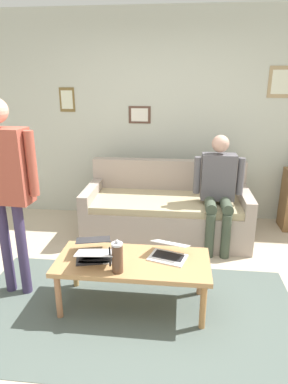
{
  "coord_description": "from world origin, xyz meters",
  "views": [
    {
      "loc": [
        -0.33,
        2.33,
        1.86
      ],
      "look_at": [
        0.01,
        -0.77,
        0.8
      ],
      "focal_mm": 31.43,
      "sensor_mm": 36.0,
      "label": 1
    }
  ],
  "objects_px": {
    "couch": "(166,212)",
    "laptop_center": "(169,252)",
    "person_standing": "(4,176)",
    "coffee_table": "(133,265)",
    "laptop_left": "(98,255)",
    "laptop_right": "(94,251)",
    "french_press": "(117,257)",
    "person_seated": "(218,186)"
  },
  "relations": [
    {
      "from": "couch",
      "to": "laptop_center",
      "type": "distance_m",
      "value": 1.35
    },
    {
      "from": "person_standing",
      "to": "coffee_table",
      "type": "bearing_deg",
      "value": 175.29
    },
    {
      "from": "coffee_table",
      "to": "person_standing",
      "type": "bearing_deg",
      "value": -4.71
    },
    {
      "from": "coffee_table",
      "to": "person_standing",
      "type": "distance_m",
      "value": 1.29
    },
    {
      "from": "laptop_left",
      "to": "laptop_right",
      "type": "height_order",
      "value": "same"
    },
    {
      "from": "coffee_table",
      "to": "french_press",
      "type": "distance_m",
      "value": 0.27
    },
    {
      "from": "coffee_table",
      "to": "couch",
      "type": "bearing_deg",
      "value": -98.51
    },
    {
      "from": "couch",
      "to": "person_standing",
      "type": "relative_size",
      "value": 1.13
    },
    {
      "from": "person_standing",
      "to": "person_seated",
      "type": "relative_size",
      "value": 1.35
    },
    {
      "from": "person_standing",
      "to": "person_seated",
      "type": "distance_m",
      "value": 2.2
    },
    {
      "from": "couch",
      "to": "laptop_right",
      "type": "height_order",
      "value": "couch"
    },
    {
      "from": "laptop_center",
      "to": "person_standing",
      "type": "distance_m",
      "value": 1.5
    },
    {
      "from": "couch",
      "to": "french_press",
      "type": "bearing_deg",
      "value": 79.34
    },
    {
      "from": "laptop_left",
      "to": "french_press",
      "type": "bearing_deg",
      "value": 141.4
    },
    {
      "from": "couch",
      "to": "laptop_left",
      "type": "relative_size",
      "value": 4.84
    },
    {
      "from": "person_seated",
      "to": "coffee_table",
      "type": "bearing_deg",
      "value": 56.56
    },
    {
      "from": "person_seated",
      "to": "laptop_right",
      "type": "bearing_deg",
      "value": 45.99
    },
    {
      "from": "laptop_center",
      "to": "coffee_table",
      "type": "bearing_deg",
      "value": 16.13
    },
    {
      "from": "person_seated",
      "to": "couch",
      "type": "bearing_deg",
      "value": -21.41
    },
    {
      "from": "couch",
      "to": "coffee_table",
      "type": "distance_m",
      "value": 1.44
    },
    {
      "from": "laptop_center",
      "to": "french_press",
      "type": "height_order",
      "value": "french_press"
    },
    {
      "from": "laptop_left",
      "to": "laptop_center",
      "type": "xyz_separation_m",
      "value": [
        -0.58,
        -0.12,
        -0.01
      ]
    },
    {
      "from": "person_seated",
      "to": "laptop_left",
      "type": "bearing_deg",
      "value": 48.97
    },
    {
      "from": "laptop_right",
      "to": "coffee_table",
      "type": "bearing_deg",
      "value": 174.54
    },
    {
      "from": "coffee_table",
      "to": "person_seated",
      "type": "bearing_deg",
      "value": -123.44
    },
    {
      "from": "laptop_center",
      "to": "french_press",
      "type": "distance_m",
      "value": 0.48
    },
    {
      "from": "laptop_left",
      "to": "person_standing",
      "type": "distance_m",
      "value": 1.01
    },
    {
      "from": "person_seated",
      "to": "laptop_center",
      "type": "bearing_deg",
      "value": 65.89
    },
    {
      "from": "couch",
      "to": "person_seated",
      "type": "xyz_separation_m",
      "value": [
        -0.58,
        0.23,
        0.42
      ]
    },
    {
      "from": "french_press",
      "to": "person_standing",
      "type": "relative_size",
      "value": 0.16
    },
    {
      "from": "couch",
      "to": "laptop_right",
      "type": "distance_m",
      "value": 1.51
    },
    {
      "from": "french_press",
      "to": "couch",
      "type": "bearing_deg",
      "value": -100.66
    },
    {
      "from": "couch",
      "to": "person_seated",
      "type": "bearing_deg",
      "value": 158.59
    },
    {
      "from": "couch",
      "to": "coffee_table",
      "type": "relative_size",
      "value": 1.53
    },
    {
      "from": "couch",
      "to": "person_seated",
      "type": "relative_size",
      "value": 1.52
    },
    {
      "from": "laptop_right",
      "to": "french_press",
      "type": "bearing_deg",
      "value": 137.92
    },
    {
      "from": "laptop_left",
      "to": "person_standing",
      "type": "xyz_separation_m",
      "value": [
        0.79,
        -0.12,
        0.62
      ]
    },
    {
      "from": "coffee_table",
      "to": "french_press",
      "type": "bearing_deg",
      "value": 64.39
    },
    {
      "from": "laptop_left",
      "to": "person_standing",
      "type": "relative_size",
      "value": 0.23
    },
    {
      "from": "coffee_table",
      "to": "laptop_right",
      "type": "height_order",
      "value": "laptop_right"
    },
    {
      "from": "coffee_table",
      "to": "person_seated",
      "type": "height_order",
      "value": "person_seated"
    },
    {
      "from": "person_standing",
      "to": "couch",
      "type": "bearing_deg",
      "value": -133.86
    }
  ]
}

